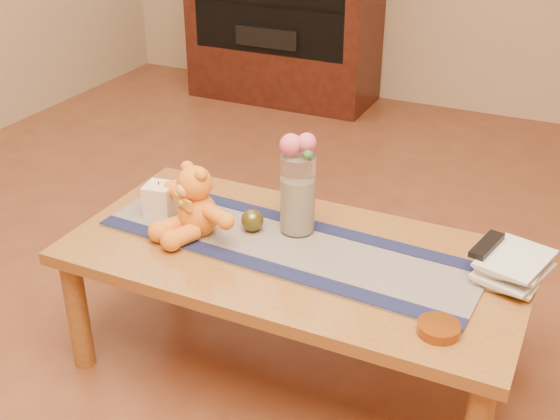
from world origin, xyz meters
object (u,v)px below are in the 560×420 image
at_px(pillar_candle, 160,199).
at_px(book_bottom, 485,266).
at_px(bronze_ball, 252,220).
at_px(amber_dish, 439,329).
at_px(glass_vase, 298,194).
at_px(tv_remote, 487,245).
at_px(teddy_bear, 197,200).

xyz_separation_m(pillar_candle, book_bottom, (1.04, 0.13, -0.05)).
distance_m(bronze_ball, amber_dish, 0.72).
bearing_deg(book_bottom, amber_dish, -88.58).
xyz_separation_m(pillar_candle, amber_dish, (0.99, -0.22, -0.05)).
distance_m(book_bottom, amber_dish, 0.36).
height_order(glass_vase, amber_dish, glass_vase).
xyz_separation_m(book_bottom, amber_dish, (-0.05, -0.36, 0.00)).
relative_size(tv_remote, amber_dish, 1.44).
height_order(glass_vase, book_bottom, glass_vase).
relative_size(pillar_candle, tv_remote, 0.67).
bearing_deg(tv_remote, amber_dish, -85.46).
bearing_deg(pillar_candle, amber_dish, -12.69).
relative_size(book_bottom, tv_remote, 1.39).
xyz_separation_m(teddy_bear, book_bottom, (0.87, 0.18, -0.11)).
bearing_deg(book_bottom, glass_vase, -167.20).
distance_m(glass_vase, book_bottom, 0.60).
xyz_separation_m(teddy_bear, tv_remote, (0.87, 0.17, -0.03)).
xyz_separation_m(pillar_candle, glass_vase, (0.46, 0.09, 0.08)).
bearing_deg(book_bottom, pillar_candle, -163.76).
xyz_separation_m(teddy_bear, amber_dish, (0.82, -0.18, -0.10)).
xyz_separation_m(teddy_bear, glass_vase, (0.28, 0.14, 0.02)).
bearing_deg(tv_remote, bronze_ball, -160.69).
distance_m(pillar_candle, amber_dish, 1.02).
bearing_deg(amber_dish, tv_remote, 82.68).
xyz_separation_m(book_bottom, tv_remote, (-0.00, -0.01, 0.07)).
xyz_separation_m(bronze_ball, book_bottom, (0.71, 0.10, -0.03)).
distance_m(teddy_bear, tv_remote, 0.88).
distance_m(pillar_candle, tv_remote, 1.05).
relative_size(glass_vase, book_bottom, 1.17).
relative_size(glass_vase, bronze_ball, 3.56).
relative_size(pillar_candle, amber_dish, 0.97).
relative_size(pillar_candle, glass_vase, 0.41).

